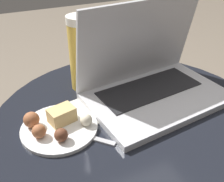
{
  "coord_description": "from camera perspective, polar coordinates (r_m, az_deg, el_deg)",
  "views": [
    {
      "loc": [
        -0.27,
        -0.45,
        0.92
      ],
      "look_at": [
        -0.04,
        0.04,
        0.58
      ],
      "focal_mm": 42.0,
      "sensor_mm": 36.0,
      "label": 1
    }
  ],
  "objects": [
    {
      "name": "beer_glass",
      "position": [
        0.75,
        -6.67,
        8.1
      ],
      "size": [
        0.07,
        0.07,
        0.22
      ],
      "color": "gold",
      "rests_on": "table"
    },
    {
      "name": "fork",
      "position": [
        0.63,
        -7.98,
        -9.1
      ],
      "size": [
        0.13,
        0.14,
        0.0
      ],
      "color": "#B2B2B7",
      "rests_on": "table"
    },
    {
      "name": "table",
      "position": [
        0.77,
        4.28,
        -13.8
      ],
      "size": [
        0.72,
        0.72,
        0.51
      ],
      "color": "#515156",
      "rests_on": "ground_plane"
    },
    {
      "name": "snack_plate",
      "position": [
        0.64,
        -11.82,
        -7.22
      ],
      "size": [
        0.18,
        0.18,
        0.05
      ],
      "color": "white",
      "rests_on": "table"
    },
    {
      "name": "laptop",
      "position": [
        0.74,
        8.42,
        2.69
      ],
      "size": [
        0.4,
        0.29,
        0.26
      ],
      "color": "silver",
      "rests_on": "table"
    },
    {
      "name": "napkin",
      "position": [
        0.67,
        -9.96,
        -6.11
      ],
      "size": [
        0.2,
        0.16,
        0.0
      ],
      "color": "silver",
      "rests_on": "table"
    }
  ]
}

